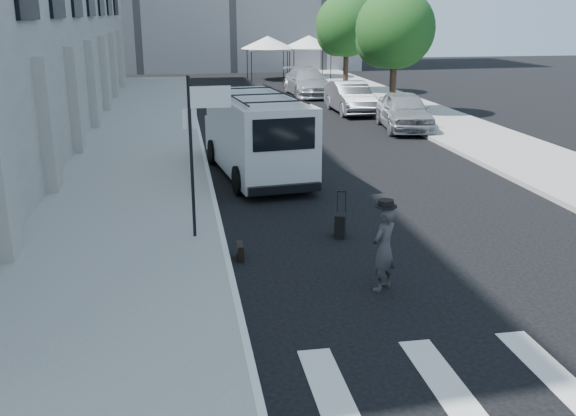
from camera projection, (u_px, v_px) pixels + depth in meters
name	position (u px, v px, depth m)	size (l,w,h in m)	color
ground	(345.00, 293.00, 11.65)	(120.00, 120.00, 0.00)	black
sidewalk_left	(144.00, 136.00, 26.01)	(4.50, 48.00, 0.15)	gray
sidewalk_right	(418.00, 113.00, 31.94)	(4.00, 56.00, 0.15)	gray
sign_pole	(201.00, 123.00, 13.51)	(1.03, 0.07, 3.50)	black
tree_near	(392.00, 32.00, 30.69)	(3.80, 3.83, 6.03)	black
tree_far	(345.00, 28.00, 39.17)	(3.80, 3.83, 6.03)	black
tent_left	(268.00, 43.00, 47.31)	(4.00, 4.00, 3.20)	black
tent_right	(309.00, 42.00, 48.30)	(4.00, 4.00, 3.20)	black
businessman	(384.00, 249.00, 11.60)	(0.58, 0.38, 1.60)	#363639
briefcase	(240.00, 252.00, 13.21)	(0.12, 0.44, 0.34)	black
suitcase	(340.00, 225.00, 14.51)	(0.35, 0.43, 1.04)	black
cargo_van	(256.00, 135.00, 19.86)	(2.88, 6.71, 2.44)	silver
parked_car_a	(404.00, 111.00, 27.63)	(1.92, 4.78, 1.63)	gray
parked_car_b	(350.00, 98.00, 32.18)	(1.64, 4.71, 1.55)	#505157
parked_car_c	(308.00, 82.00, 38.79)	(2.25, 5.53, 1.61)	#A2A5AA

